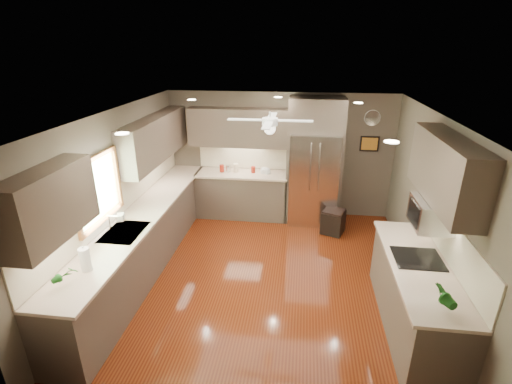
% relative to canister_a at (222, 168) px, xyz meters
% --- Properties ---
extents(floor, '(5.00, 5.00, 0.00)m').
position_rel_canister_a_xyz_m(floor, '(1.13, -2.19, -1.02)').
color(floor, '#4C180A').
rests_on(floor, ground).
extents(ceiling, '(5.00, 5.00, 0.00)m').
position_rel_canister_a_xyz_m(ceiling, '(1.13, -2.19, 1.48)').
color(ceiling, white).
rests_on(ceiling, ground).
extents(wall_back, '(4.50, 0.00, 4.50)m').
position_rel_canister_a_xyz_m(wall_back, '(1.13, 0.31, 0.23)').
color(wall_back, brown).
rests_on(wall_back, ground).
extents(wall_front, '(4.50, 0.00, 4.50)m').
position_rel_canister_a_xyz_m(wall_front, '(1.13, -4.69, 0.23)').
color(wall_front, brown).
rests_on(wall_front, ground).
extents(wall_left, '(0.00, 5.00, 5.00)m').
position_rel_canister_a_xyz_m(wall_left, '(-1.12, -2.19, 0.23)').
color(wall_left, brown).
rests_on(wall_left, ground).
extents(wall_right, '(0.00, 5.00, 5.00)m').
position_rel_canister_a_xyz_m(wall_right, '(3.38, -2.19, 0.23)').
color(wall_right, brown).
rests_on(wall_right, ground).
extents(canister_a, '(0.10, 0.10, 0.14)m').
position_rel_canister_a_xyz_m(canister_a, '(0.00, 0.00, 0.00)').
color(canister_a, maroon).
rests_on(canister_a, back_run).
extents(canister_b, '(0.11, 0.11, 0.14)m').
position_rel_canister_a_xyz_m(canister_b, '(0.13, 0.03, -0.01)').
color(canister_b, silver).
rests_on(canister_b, back_run).
extents(canister_c, '(0.12, 0.12, 0.16)m').
position_rel_canister_a_xyz_m(canister_c, '(0.28, 0.05, 0.01)').
color(canister_c, beige).
rests_on(canister_c, back_run).
extents(canister_d, '(0.10, 0.10, 0.13)m').
position_rel_canister_a_xyz_m(canister_d, '(0.63, 0.05, -0.02)').
color(canister_d, maroon).
rests_on(canister_d, back_run).
extents(soap_bottle, '(0.12, 0.12, 0.21)m').
position_rel_canister_a_xyz_m(soap_bottle, '(-0.95, -2.42, 0.02)').
color(soap_bottle, white).
rests_on(soap_bottle, left_run).
extents(potted_plant_left, '(0.18, 0.15, 0.30)m').
position_rel_canister_a_xyz_m(potted_plant_left, '(-0.82, -3.94, 0.07)').
color(potted_plant_left, '#185518').
rests_on(potted_plant_left, left_run).
extents(potted_plant_right, '(0.20, 0.18, 0.30)m').
position_rel_canister_a_xyz_m(potted_plant_right, '(3.03, -3.81, 0.07)').
color(potted_plant_right, '#185518').
rests_on(potted_plant_right, right_run).
extents(bowl, '(0.26, 0.26, 0.05)m').
position_rel_canister_a_xyz_m(bowl, '(0.88, 0.00, -0.05)').
color(bowl, beige).
rests_on(bowl, back_run).
extents(left_run, '(0.65, 4.70, 1.45)m').
position_rel_canister_a_xyz_m(left_run, '(-0.82, -2.04, -0.54)').
color(left_run, brown).
rests_on(left_run, ground).
extents(back_run, '(1.85, 0.65, 1.45)m').
position_rel_canister_a_xyz_m(back_run, '(0.41, 0.02, -0.54)').
color(back_run, brown).
rests_on(back_run, ground).
extents(uppers, '(4.50, 4.70, 0.95)m').
position_rel_canister_a_xyz_m(uppers, '(0.39, -1.48, 0.85)').
color(uppers, brown).
rests_on(uppers, wall_left).
extents(window, '(0.05, 1.12, 0.92)m').
position_rel_canister_a_xyz_m(window, '(-1.09, -2.69, 0.53)').
color(window, '#BFF2B2').
rests_on(window, wall_left).
extents(sink, '(0.50, 0.70, 0.32)m').
position_rel_canister_a_xyz_m(sink, '(-0.80, -2.69, -0.11)').
color(sink, silver).
rests_on(sink, left_run).
extents(refrigerator, '(1.06, 0.75, 2.45)m').
position_rel_canister_a_xyz_m(refrigerator, '(1.83, -0.03, 0.17)').
color(refrigerator, silver).
rests_on(refrigerator, ground).
extents(right_run, '(0.70, 2.20, 1.45)m').
position_rel_canister_a_xyz_m(right_run, '(3.06, -2.99, -0.54)').
color(right_run, brown).
rests_on(right_run, ground).
extents(microwave, '(0.43, 0.55, 0.34)m').
position_rel_canister_a_xyz_m(microwave, '(3.16, -2.74, 0.46)').
color(microwave, silver).
rests_on(microwave, wall_right).
extents(ceiling_fan, '(1.18, 1.18, 0.32)m').
position_rel_canister_a_xyz_m(ceiling_fan, '(1.13, -1.89, 1.31)').
color(ceiling_fan, white).
rests_on(ceiling_fan, ceiling).
extents(recessed_lights, '(2.84, 3.14, 0.01)m').
position_rel_canister_a_xyz_m(recessed_lights, '(1.09, -1.79, 1.47)').
color(recessed_lights, white).
rests_on(recessed_lights, ceiling).
extents(wall_clock, '(0.30, 0.03, 0.30)m').
position_rel_canister_a_xyz_m(wall_clock, '(2.88, 0.30, 1.03)').
color(wall_clock, white).
rests_on(wall_clock, wall_back).
extents(framed_print, '(0.36, 0.03, 0.30)m').
position_rel_canister_a_xyz_m(framed_print, '(2.88, 0.29, 0.53)').
color(framed_print, black).
rests_on(framed_print, wall_back).
extents(stool, '(0.49, 0.49, 0.46)m').
position_rel_canister_a_xyz_m(stool, '(2.24, -0.55, -0.78)').
color(stool, black).
rests_on(stool, ground).
extents(paper_towel, '(0.12, 0.12, 0.30)m').
position_rel_canister_a_xyz_m(paper_towel, '(-0.79, -3.62, 0.06)').
color(paper_towel, white).
rests_on(paper_towel, left_run).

